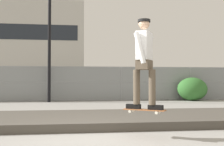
% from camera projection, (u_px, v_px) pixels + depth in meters
% --- Properties ---
extents(ground_plane, '(120.00, 120.00, 0.00)m').
position_uv_depth(ground_plane, '(97.00, 141.00, 4.76)').
color(ground_plane, gray).
extents(gravel_berm, '(14.91, 2.67, 0.20)m').
position_uv_depth(gravel_berm, '(92.00, 119.00, 6.85)').
color(gravel_berm, '#4C473F').
rests_on(gravel_berm, ground_plane).
extents(skateboard, '(0.78, 0.60, 0.07)m').
position_uv_depth(skateboard, '(144.00, 110.00, 5.00)').
color(skateboard, '#9E5B33').
extents(skater, '(0.66, 0.61, 1.73)m').
position_uv_depth(skater, '(144.00, 58.00, 5.03)').
color(skater, black).
rests_on(skater, skateboard).
extents(chain_fence, '(19.84, 0.06, 1.85)m').
position_uv_depth(chain_fence, '(85.00, 84.00, 14.18)').
color(chain_fence, gray).
rests_on(chain_fence, ground_plane).
extents(street_lamp, '(0.44, 0.44, 7.62)m').
position_uv_depth(street_lamp, '(50.00, 10.00, 13.49)').
color(street_lamp, black).
rests_on(street_lamp, ground_plane).
extents(parked_car_near, '(4.51, 2.17, 1.66)m').
position_uv_depth(parked_car_near, '(3.00, 85.00, 16.75)').
color(parked_car_near, navy).
rests_on(parked_car_near, ground_plane).
extents(library_building, '(25.70, 13.36, 14.33)m').
position_uv_depth(library_building, '(13.00, 47.00, 48.44)').
color(library_building, '#B2AFA8').
rests_on(library_building, ground_plane).
extents(shrub_left, '(1.63, 1.34, 1.26)m').
position_uv_depth(shrub_left, '(192.00, 89.00, 14.39)').
color(shrub_left, '#336B2D').
rests_on(shrub_left, ground_plane).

